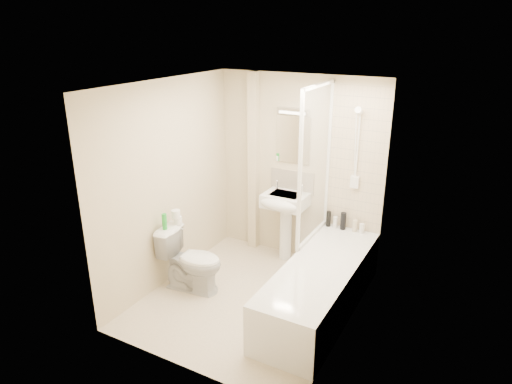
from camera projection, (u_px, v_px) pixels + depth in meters
The scene contains 24 objects.
floor at pixel (251, 299), 5.19m from camera, with size 2.50×2.50×0.00m, color beige.
wall_back at pixel (299, 170), 5.81m from camera, with size 2.20×0.02×2.40m, color beige.
wall_left at pixel (168, 184), 5.27m from camera, with size 0.02×2.50×2.40m, color beige.
wall_right at pixel (353, 221), 4.28m from camera, with size 0.02×2.50×2.40m, color beige.
ceiling at pixel (250, 84), 4.36m from camera, with size 2.20×2.50×0.02m, color white.
tile_back at pixel (357, 161), 5.38m from camera, with size 0.70×0.01×1.75m, color beige.
tile_right at pixel (359, 193), 4.36m from camera, with size 0.01×2.10×1.75m, color beige.
pipe_boxing at pixel (254, 164), 6.04m from camera, with size 0.12×0.12×2.40m, color beige.
splashback at pixel (292, 182), 5.89m from camera, with size 0.60×0.01×0.30m, color beige.
mirror at pixel (293, 140), 5.70m from camera, with size 0.46×0.01×0.60m, color white.
strip_light at pixel (293, 111), 5.56m from camera, with size 0.42×0.07×0.07m, color silver.
bathtub at pixel (320, 286), 4.91m from camera, with size 0.70×2.10×0.55m.
shower_screen at pixel (316, 164), 5.17m from camera, with size 0.04×0.92×1.80m.
shower_fixture at pixel (357, 152), 5.30m from camera, with size 0.10×0.16×0.99m.
pedestal_sink at pixel (284, 208), 5.81m from camera, with size 0.54×0.49×1.05m.
bottle_black_a at pixel (328, 219), 5.71m from camera, with size 0.06×0.06×0.20m, color black.
bottle_white_a at pixel (335, 222), 5.68m from camera, with size 0.05×0.05×0.15m, color white.
bottle_black_b at pixel (343, 221), 5.62m from camera, with size 0.07×0.07×0.22m, color black.
bottle_cream at pixel (355, 226), 5.57m from camera, with size 0.05×0.05×0.15m, color beige.
bottle_white_b at pixel (362, 229), 5.53m from camera, with size 0.06×0.06×0.12m, color white.
toilet at pixel (192, 260), 5.28m from camera, with size 0.77×0.50×0.75m, color white.
toilet_roll_lower at pixel (178, 220), 5.33m from camera, with size 0.10×0.10×0.09m, color white.
toilet_roll_upper at pixel (176, 214), 5.27m from camera, with size 0.10×0.10×0.09m, color white.
green_bottle at pixel (165, 222), 5.16m from camera, with size 0.06×0.06×0.19m, color green.
Camera 1 is at (2.18, -3.88, 2.94)m, focal length 32.00 mm.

